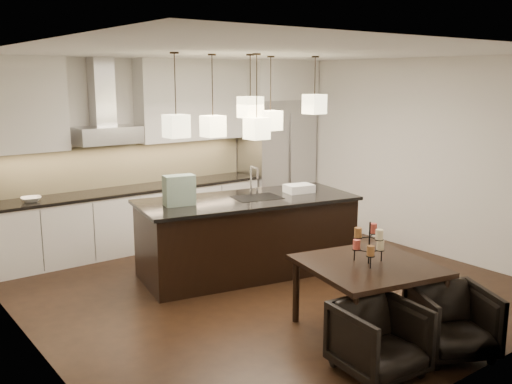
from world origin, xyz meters
TOP-DOWN VIEW (x-y plane):
  - floor at (0.00, 0.00)m, footprint 5.50×5.50m
  - ceiling at (0.00, 0.00)m, footprint 5.50×5.50m
  - wall_back at (0.00, 2.76)m, footprint 5.50×0.02m
  - wall_front at (0.00, -2.76)m, footprint 5.50×0.02m
  - wall_left at (-2.76, 0.00)m, footprint 0.02×5.50m
  - wall_right at (2.76, 0.00)m, footprint 0.02×5.50m
  - refrigerator at (2.10, 2.38)m, footprint 1.20×0.72m
  - fridge_panel at (2.10, 2.38)m, footprint 1.26×0.72m
  - lower_cabinets at (-0.62, 2.43)m, footprint 4.21×0.62m
  - countertop at (-0.62, 2.43)m, footprint 4.21×0.66m
  - backsplash at (-0.62, 2.73)m, footprint 4.21×0.02m
  - upper_cab_left at (-2.10, 2.57)m, footprint 1.25×0.35m
  - upper_cab_right at (0.55, 2.57)m, footprint 1.85×0.35m
  - hood_canopy at (-0.93, 2.48)m, footprint 0.90×0.52m
  - hood_chimney at (-0.93, 2.59)m, footprint 0.30×0.28m
  - fruit_bowl at (-2.06, 2.38)m, footprint 0.30×0.30m
  - island_body at (0.12, 0.56)m, footprint 2.87×1.59m
  - island_top at (0.12, 0.56)m, footprint 2.97×1.69m
  - faucet at (0.25, 0.64)m, footprint 0.16×0.28m
  - tote_bag at (-0.77, 0.73)m, footprint 0.40×0.26m
  - food_container at (0.91, 0.43)m, footprint 0.41×0.33m
  - dining_table at (0.02, -1.62)m, footprint 1.42×1.42m
  - candelabra at (0.02, -1.62)m, footprint 0.41×0.41m
  - candle_a at (0.15, -1.65)m, footprint 0.09×0.09m
  - candle_b at (-0.03, -1.49)m, footprint 0.09×0.09m
  - candle_c at (-0.07, -1.72)m, footprint 0.09×0.09m
  - candle_d at (0.14, -1.56)m, footprint 0.09×0.09m
  - candle_e at (-0.10, -1.57)m, footprint 0.09×0.09m
  - candle_f at (0.01, -1.75)m, footprint 0.09×0.09m
  - armchair_left at (-0.52, -2.24)m, footprint 0.75×0.77m
  - armchair_right at (0.28, -2.41)m, footprint 0.92×0.93m
  - pendant_a at (-0.92, 0.49)m, footprint 0.24×0.24m
  - pendant_b at (-0.30, 0.68)m, footprint 0.24×0.24m
  - pendant_c at (0.09, 0.43)m, footprint 0.24×0.24m
  - pendant_d at (0.67, 0.76)m, footprint 0.24×0.24m
  - pendant_e at (1.17, 0.44)m, footprint 0.24×0.24m
  - pendant_f at (0.04, 0.23)m, footprint 0.24×0.24m

SIDE VIEW (x-z plane):
  - floor at x=0.00m, z-range -0.02..0.00m
  - armchair_left at x=-0.52m, z-range 0.00..0.63m
  - armchair_right at x=0.28m, z-range 0.00..0.64m
  - dining_table at x=0.02m, z-range 0.00..0.72m
  - lower_cabinets at x=-0.62m, z-range 0.00..0.88m
  - island_body at x=0.12m, z-range 0.00..0.95m
  - candle_a at x=0.15m, z-range 0.84..0.94m
  - candle_b at x=-0.03m, z-range 0.84..0.94m
  - candle_c at x=-0.07m, z-range 0.84..0.94m
  - countertop at x=-0.62m, z-range 0.88..0.92m
  - candelabra at x=0.02m, z-range 0.72..1.14m
  - fruit_bowl at x=-2.06m, z-range 0.92..0.98m
  - island_top at x=0.12m, z-range 0.95..1.00m
  - candle_d at x=0.14m, z-range 1.00..1.09m
  - candle_e at x=-0.10m, z-range 1.00..1.09m
  - candle_f at x=0.01m, z-range 1.00..1.09m
  - food_container at x=0.91m, z-range 1.00..1.10m
  - refrigerator at x=2.10m, z-range 0.00..2.15m
  - tote_bag at x=-0.77m, z-range 1.00..1.36m
  - faucet at x=0.25m, z-range 1.00..1.41m
  - backsplash at x=-0.62m, z-range 0.92..1.55m
  - wall_back at x=0.00m, z-range 0.00..2.80m
  - wall_front at x=0.00m, z-range 0.00..2.80m
  - wall_left at x=-2.76m, z-range 0.00..2.80m
  - wall_right at x=2.76m, z-range 0.00..2.80m
  - hood_canopy at x=-0.93m, z-range 1.60..1.84m
  - pendant_f at x=0.04m, z-range 1.79..2.05m
  - pendant_b at x=-0.30m, z-range 1.80..2.06m
  - pendant_d at x=0.67m, z-range 1.83..2.09m
  - pendant_a at x=-0.92m, z-range 1.85..2.11m
  - pendant_c at x=0.09m, z-range 2.03..2.29m
  - pendant_e at x=1.17m, z-range 2.04..2.30m
  - upper_cab_left at x=-2.10m, z-range 1.55..2.80m
  - upper_cab_right at x=0.55m, z-range 1.55..2.80m
  - hood_chimney at x=-0.93m, z-range 1.84..2.80m
  - fridge_panel at x=2.10m, z-range 2.15..2.80m
  - ceiling at x=0.00m, z-range 2.80..2.82m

